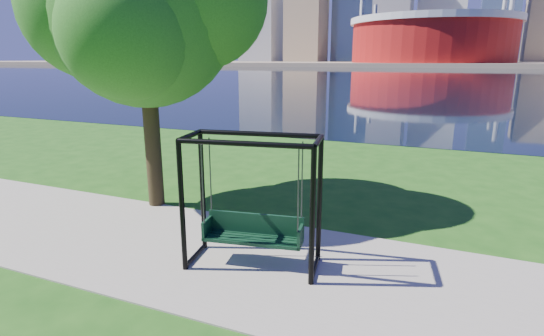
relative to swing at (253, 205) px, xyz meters
The scene contains 8 objects.
ground 1.32m from the swing, 81.44° to the left, with size 900.00×900.00×0.00m, color #1E5114.
path 1.17m from the swing, 39.71° to the left, with size 120.00×4.00×0.03m, color #9E937F.
river 102.58m from the swing, 89.95° to the left, with size 900.00×180.00×0.02m, color black.
far_bank 306.57m from the swing, 89.98° to the left, with size 900.00×228.00×2.00m, color #937F60.
stadium 236.14m from the swing, 92.41° to the left, with size 83.00×83.00×32.00m.
skyline 321.87m from the swing, 90.75° to the left, with size 392.00×66.00×96.50m.
swing is the anchor object (origin of this frame).
park_tree 5.72m from the swing, 151.33° to the left, with size 5.66×5.11×7.03m.
Camera 1 is at (3.05, -7.08, 3.72)m, focal length 28.00 mm.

